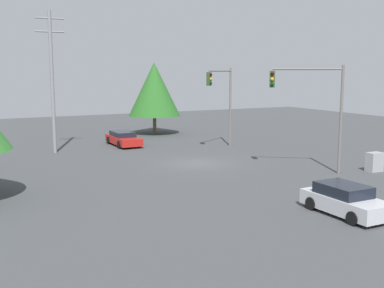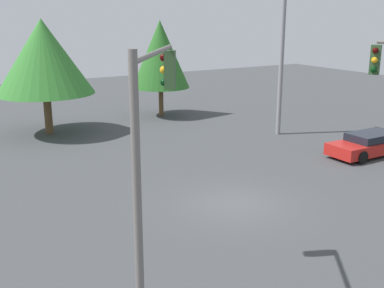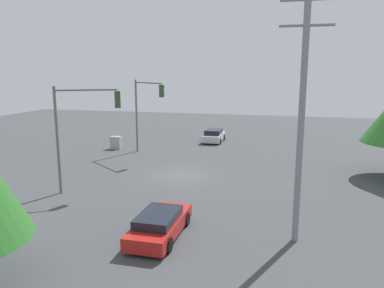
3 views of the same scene
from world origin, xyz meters
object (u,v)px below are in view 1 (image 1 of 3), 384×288
Objects in this scene: sedan_silver at (345,200)px; electrical_cabinet at (374,162)px; traffic_signal_cross at (314,99)px; traffic_signal_main at (222,94)px; sedan_red at (123,139)px.

sedan_silver reaches higher than electrical_cabinet.
traffic_signal_cross is 5.81m from electrical_cabinet.
electrical_cabinet is (8.62, 6.12, -0.04)m from sedan_silver.
electrical_cabinet is (3.89, -12.64, -3.94)m from traffic_signal_main.
electrical_cabinet is at bearing -144.61° from sedan_silver.
sedan_red is at bearing -29.59° from traffic_signal_cross.
sedan_red is 3.80× the size of electrical_cabinet.
electrical_cabinet is at bearing -165.35° from traffic_signal_cross.
sedan_silver is at bearing -144.61° from electrical_cabinet.
electrical_cabinet is (3.84, -1.61, -4.05)m from traffic_signal_cross.
sedan_silver is 10.57m from electrical_cabinet.
sedan_red is 0.69× the size of traffic_signal_cross.
traffic_signal_main reaches higher than electrical_cabinet.
traffic_signal_main is at bearing 142.91° from sedan_red.
electrical_cabinet is (10.75, -17.83, 0.01)m from sedan_red.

